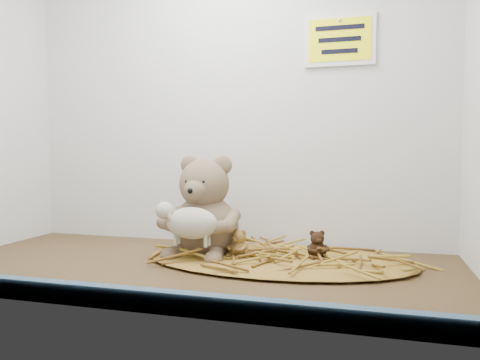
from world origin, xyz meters
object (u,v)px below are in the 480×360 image
(main_teddy, at_px, (205,206))
(mini_teddy_tan, at_px, (240,242))
(toy_lamb, at_px, (192,223))
(mini_teddy_brown, at_px, (317,243))

(main_teddy, xyz_separation_m, mini_teddy_tan, (0.10, -0.03, -0.08))
(main_teddy, bearing_deg, mini_teddy_tan, -13.72)
(toy_lamb, xyz_separation_m, mini_teddy_tan, (0.10, 0.06, -0.05))
(toy_lamb, distance_m, mini_teddy_brown, 0.30)
(toy_lamb, distance_m, mini_teddy_tan, 0.12)
(toy_lamb, bearing_deg, main_teddy, 90.00)
(toy_lamb, height_order, mini_teddy_brown, toy_lamb)
(toy_lamb, xyz_separation_m, mini_teddy_brown, (0.28, 0.10, -0.05))
(main_teddy, xyz_separation_m, toy_lamb, (0.00, -0.09, -0.03))
(mini_teddy_tan, relative_size, mini_teddy_brown, 1.01)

